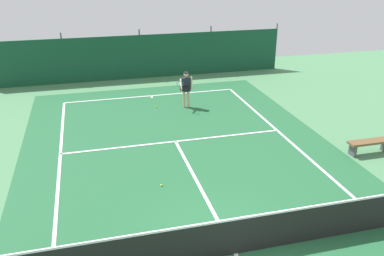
% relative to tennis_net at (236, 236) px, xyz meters
% --- Properties ---
extents(ground_plane, '(36.00, 36.00, 0.00)m').
position_rel_tennis_net_xyz_m(ground_plane, '(0.00, 0.00, -0.51)').
color(ground_plane, '#4C8456').
extents(court_surface, '(11.02, 26.60, 0.01)m').
position_rel_tennis_net_xyz_m(court_surface, '(0.00, 0.00, -0.51)').
color(court_surface, '#236038').
rests_on(court_surface, ground).
extents(tennis_net, '(10.12, 0.10, 1.10)m').
position_rel_tennis_net_xyz_m(tennis_net, '(0.00, 0.00, 0.00)').
color(tennis_net, black).
rests_on(tennis_net, ground).
extents(back_fence, '(16.30, 0.98, 2.70)m').
position_rel_tennis_net_xyz_m(back_fence, '(-0.00, 15.67, 0.16)').
color(back_fence, '#14472D').
rests_on(back_fence, ground).
extents(tennis_player, '(0.79, 0.70, 1.64)m').
position_rel_tennis_net_xyz_m(tennis_player, '(1.27, 9.91, 0.45)').
color(tennis_player, '#D8AD8C').
rests_on(tennis_player, ground).
extents(tennis_ball_near_player, '(0.07, 0.07, 0.07)m').
position_rel_tennis_net_xyz_m(tennis_ball_near_player, '(-0.03, 10.24, -0.48)').
color(tennis_ball_near_player, '#CCDB33').
rests_on(tennis_ball_near_player, ground).
extents(tennis_ball_midcourt, '(0.07, 0.07, 0.07)m').
position_rel_tennis_net_xyz_m(tennis_ball_midcourt, '(2.41, 12.88, -0.48)').
color(tennis_ball_midcourt, '#CCDB33').
rests_on(tennis_ball_midcourt, ground).
extents(tennis_ball_by_sideline, '(0.07, 0.07, 0.07)m').
position_rel_tennis_net_xyz_m(tennis_ball_by_sideline, '(-1.10, 3.41, -0.48)').
color(tennis_ball_by_sideline, '#CCDB33').
rests_on(tennis_ball_by_sideline, ground).
extents(parked_car, '(2.34, 4.36, 1.68)m').
position_rel_tennis_net_xyz_m(parked_car, '(-1.69, 17.66, 0.33)').
color(parked_car, black).
rests_on(parked_car, ground).
extents(courtside_bench, '(1.60, 0.40, 0.49)m').
position_rel_tennis_net_xyz_m(courtside_bench, '(6.31, 3.74, -0.14)').
color(courtside_bench, brown).
rests_on(courtside_bench, ground).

